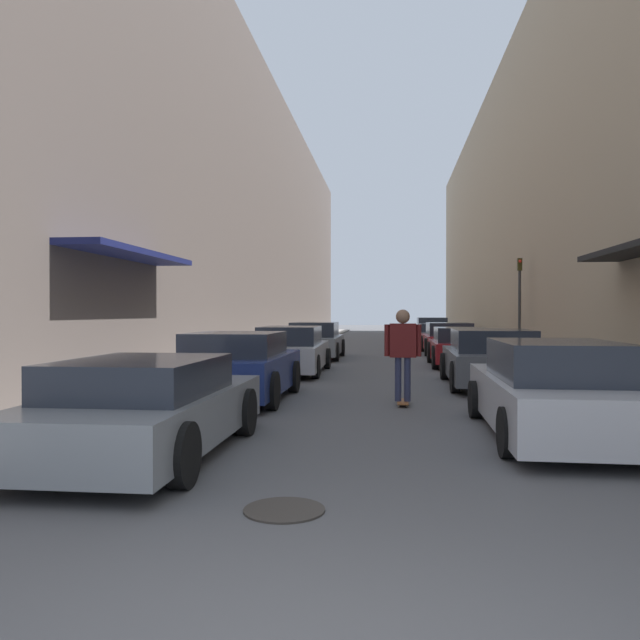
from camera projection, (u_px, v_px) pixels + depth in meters
name	position (u px, v px, depth m)	size (l,w,h in m)	color
ground	(383.00, 355.00, 24.94)	(124.75, 124.75, 0.00)	#515154
curb_strip_left	(294.00, 346.00, 31.08)	(1.80, 56.70, 0.12)	gray
curb_strip_right	(478.00, 347.00, 30.06)	(1.80, 56.70, 0.12)	gray
building_row_left	(237.00, 216.00, 31.33)	(4.90, 56.70, 13.14)	#564C47
building_row_right	(541.00, 207.00, 29.65)	(4.90, 56.70, 13.49)	tan
parked_car_left_0	(147.00, 408.00, 7.34)	(1.92, 4.24, 1.16)	gray
parked_car_left_1	(238.00, 367.00, 12.08)	(2.00, 3.96, 1.32)	navy
parked_car_left_2	(291.00, 351.00, 17.47)	(1.89, 4.66, 1.32)	#B7B7BC
parked_car_left_3	(315.00, 341.00, 23.12)	(1.96, 4.36, 1.35)	gray
parked_car_right_0	(553.00, 391.00, 8.47)	(1.87, 4.55, 1.31)	#B7B7BC
parked_car_right_1	(491.00, 359.00, 14.31)	(2.04, 4.36, 1.31)	#515459
parked_car_right_2	(460.00, 347.00, 19.74)	(1.91, 4.01, 1.23)	maroon
parked_car_right_3	(448.00, 339.00, 25.49)	(2.07, 4.59, 1.30)	maroon
parked_car_right_4	(437.00, 335.00, 31.11)	(2.08, 4.31, 1.16)	gray
parked_car_right_5	(432.00, 330.00, 36.23)	(1.98, 4.53, 1.42)	#B7B7BC
skateboarder	(403.00, 346.00, 11.39)	(0.67, 0.78, 1.75)	brown
manhole_cover	(284.00, 510.00, 5.32)	(0.70, 0.70, 0.02)	#332D28
traffic_light	(520.00, 296.00, 22.71)	(0.16, 0.22, 3.56)	#2D2D2D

